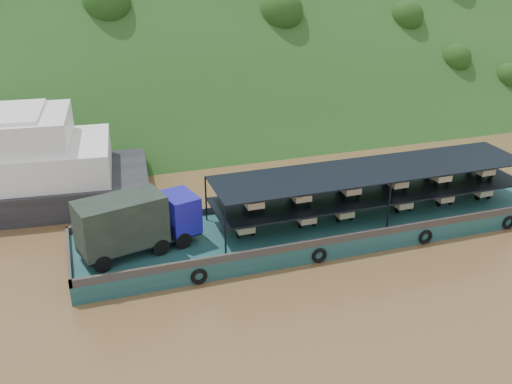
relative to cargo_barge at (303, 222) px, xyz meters
name	(u,v)px	position (x,y,z in m)	size (l,w,h in m)	color
ground	(297,248)	(-0.89, -1.19, -1.27)	(160.00, 160.00, 0.00)	brown
hillside	(187,110)	(-0.89, 34.81, -1.27)	(140.00, 28.00, 28.00)	#1A3A15
cargo_barge	(303,222)	(0.00, 0.00, 0.00)	(35.00, 7.18, 5.06)	#123E42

